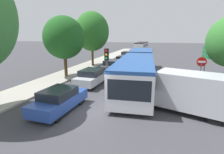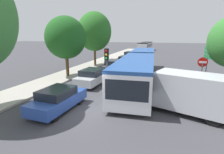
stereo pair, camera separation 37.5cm
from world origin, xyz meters
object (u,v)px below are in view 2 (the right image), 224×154
Objects in this scene: queued_car_white at (130,56)px; tree_left_mid at (66,39)px; queued_car_graphite at (115,66)px; traffic_light at (107,60)px; queued_car_blue at (58,99)px; queued_car_navy at (138,53)px; city_bus_rear at (145,46)px; white_van at (189,92)px; tree_left_far at (94,32)px; queued_car_red at (125,60)px; queued_car_silver at (92,77)px; no_entry_sign at (202,70)px; direction_sign_post at (207,57)px; articulated_bus at (140,65)px.

queued_car_white is 0.71× the size of tree_left_mid.
traffic_light is (1.55, -7.30, 1.74)m from queued_car_graphite.
queued_car_blue is 28.30m from queued_car_navy.
city_bus_rear is at bearing 173.66° from traffic_light.
city_bus_rear is 41.17m from white_van.
tree_left_mid is at bearing 169.11° from queued_car_white.
queued_car_white is at bearing 64.79° from tree_left_far.
queued_car_navy is (0.03, 11.26, 0.05)m from queued_car_red.
queued_car_silver is 8.87m from no_entry_sign.
direction_sign_post reaches higher than no_entry_sign.
tree_left_mid is (-12.51, 1.96, 2.14)m from no_entry_sign.
articulated_bus is at bearing -121.59° from no_entry_sign.
tree_left_mid is 0.83× the size of tree_left_far.
city_bus_rear is 2.62× the size of queued_car_navy.
queued_car_white is at bearing 76.24° from tree_left_mid.
tree_left_mid reaches higher than articulated_bus.
queued_car_navy is at bearing 174.72° from traffic_light.
white_van is at bearing -113.66° from queued_car_silver.
queued_car_silver is 1.49× the size of no_entry_sign.
traffic_light is at bearing -175.49° from city_bus_rear.
tree_left_mid is at bearing -85.71° from articulated_bus.
queued_car_white is (-0.33, 22.67, 0.08)m from queued_car_blue.
traffic_light is 0.45× the size of tree_left_far.
queued_car_white is at bearing 4.86° from queued_car_graphite.
tree_left_far reaches higher than tree_left_mid.
tree_left_far is (-4.01, 3.48, 4.10)m from queued_car_graphite.
queued_car_silver is (-0.22, -36.71, -0.67)m from city_bus_rear.
no_entry_sign is at bearing -53.57° from queued_car_blue.
no_entry_sign is 0.45× the size of tree_left_mid.
tree_left_far reaches higher than queued_car_silver.
tree_left_far is at bearing 89.50° from tree_left_mid.
city_bus_rear is 42.45m from queued_car_blue.
direction_sign_post is (7.63, 3.85, 0.07)m from traffic_light.
queued_car_silver is at bearing -90.65° from no_entry_sign.
queued_car_blue is (-3.49, -8.70, -0.80)m from articulated_bus.
city_bus_rear is 19.78m from queued_car_white.
traffic_light is at bearing -18.06° from queued_car_blue.
queued_car_graphite is 16.81m from queued_car_navy.
traffic_light is at bearing -165.17° from queued_car_graphite.
direction_sign_post is 15.08m from tree_left_far.
queued_car_silver is 5.77m from queued_car_graphite.
articulated_bus reaches higher than queued_car_white.
city_bus_rear is 14.16m from queued_car_navy.
queued_car_navy is (0.42, 5.63, -0.03)m from queued_car_white.
city_bus_rear is 30.96m from queued_car_graphite.
traffic_light is at bearing -126.13° from queued_car_silver.
queued_car_silver reaches higher than queued_car_blue.
tree_left_far is (-3.63, -7.70, 4.09)m from queued_car_white.
queued_car_graphite is 5.55m from queued_car_red.
queued_car_silver is (-3.80, -2.97, -0.77)m from articulated_bus.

